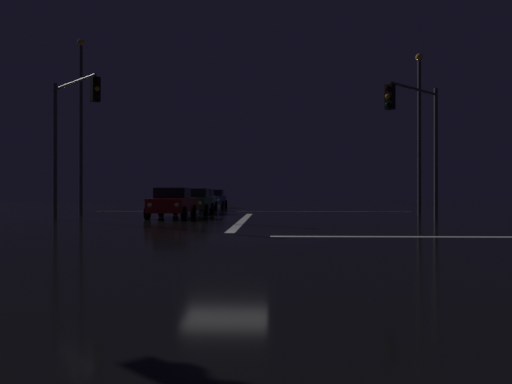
% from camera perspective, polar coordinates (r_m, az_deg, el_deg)
% --- Properties ---
extents(ground, '(120.00, 120.00, 0.10)m').
position_cam_1_polar(ground, '(15.54, -3.37, -5.12)').
color(ground, black).
extents(stop_line_north, '(0.35, 15.05, 0.01)m').
position_cam_1_polar(stop_line_north, '(24.25, -1.48, -3.18)').
color(stop_line_north, white).
rests_on(stop_line_north, ground).
extents(centre_line_ns, '(22.00, 0.15, 0.01)m').
position_cam_1_polar(centre_line_ns, '(35.82, -0.40, -2.17)').
color(centre_line_ns, yellow).
rests_on(centre_line_ns, ground).
extents(sedan_red, '(2.02, 4.33, 1.57)m').
position_cam_1_polar(sedan_red, '(27.06, -9.32, -1.16)').
color(sedan_red, maroon).
rests_on(sedan_red, ground).
extents(sedan_green, '(2.02, 4.33, 1.57)m').
position_cam_1_polar(sedan_green, '(32.18, -6.83, -0.99)').
color(sedan_green, '#14512D').
rests_on(sedan_green, ground).
extents(sedan_silver, '(2.02, 4.33, 1.57)m').
position_cam_1_polar(sedan_silver, '(38.37, -6.10, -0.84)').
color(sedan_silver, '#B7B7BC').
rests_on(sedan_silver, ground).
extents(sedan_blue, '(2.02, 4.33, 1.57)m').
position_cam_1_polar(sedan_blue, '(44.38, -4.72, -0.73)').
color(sedan_blue, navy).
rests_on(sedan_blue, ground).
extents(traffic_signal_nw, '(3.35, 3.35, 6.64)m').
position_cam_1_polar(traffic_signal_nw, '(25.31, -19.91, 7.33)').
color(traffic_signal_nw, '#4C4C51').
rests_on(traffic_signal_nw, ground).
extents(traffic_signal_ne, '(3.12, 3.12, 6.28)m').
position_cam_1_polar(traffic_signal_ne, '(24.46, 17.51, 6.99)').
color(traffic_signal_ne, '#4C4C51').
rests_on(traffic_signal_ne, ground).
extents(streetlamp_right_near, '(0.44, 0.44, 9.33)m').
position_cam_1_polar(streetlamp_right_near, '(31.21, 17.70, 7.37)').
color(streetlamp_right_near, '#424247').
rests_on(streetlamp_right_near, ground).
extents(streetlamp_left_near, '(0.44, 0.44, 10.36)m').
position_cam_1_polar(streetlamp_left_near, '(32.16, -18.88, 8.11)').
color(streetlamp_left_near, '#424247').
rests_on(streetlamp_left_near, ground).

